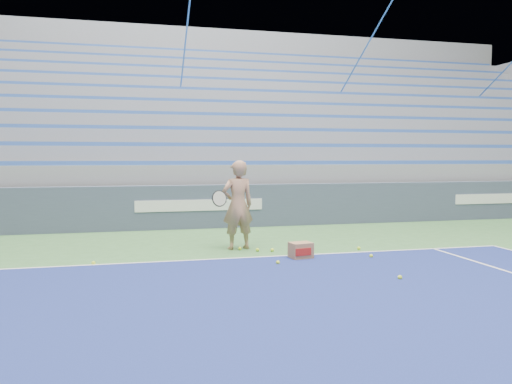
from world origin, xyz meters
TOP-DOWN VIEW (x-y plane):
  - sponsor_barrier at (0.00, 15.88)m, footprint 30.00×0.32m
  - bleachers at (0.00, 21.60)m, footprint 31.00×9.15m
  - tennis_player at (0.38, 12.80)m, footprint 0.95×0.88m
  - ball_box at (1.30, 11.65)m, footprint 0.43×0.35m
  - tennis_ball_0 at (2.66, 12.16)m, footprint 0.07×0.07m
  - tennis_ball_1 at (0.97, 12.37)m, footprint 0.07×0.07m
  - tennis_ball_2 at (0.76, 11.26)m, footprint 0.07×0.07m
  - tennis_ball_3 at (-2.26, 11.93)m, footprint 0.07×0.07m
  - tennis_ball_4 at (2.23, 9.84)m, footprint 0.07×0.07m
  - tennis_ball_5 at (2.54, 11.40)m, footprint 0.07×0.07m
  - tennis_ball_6 at (0.40, 12.68)m, footprint 0.07×0.07m
  - tennis_ball_7 at (0.70, 12.46)m, footprint 0.07×0.07m

SIDE VIEW (x-z plane):
  - tennis_ball_0 at x=2.66m, z-range 0.00..0.07m
  - tennis_ball_1 at x=0.97m, z-range 0.00..0.07m
  - tennis_ball_2 at x=0.76m, z-range 0.00..0.07m
  - tennis_ball_3 at x=-2.26m, z-range 0.00..0.07m
  - tennis_ball_4 at x=2.23m, z-range 0.00..0.07m
  - tennis_ball_5 at x=2.54m, z-range 0.00..0.07m
  - tennis_ball_6 at x=0.40m, z-range 0.00..0.07m
  - tennis_ball_7 at x=0.70m, z-range 0.00..0.07m
  - ball_box at x=1.30m, z-range 0.00..0.29m
  - sponsor_barrier at x=0.00m, z-range 0.00..1.10m
  - tennis_player at x=0.38m, z-range 0.00..1.74m
  - bleachers at x=0.00m, z-range -1.29..6.01m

